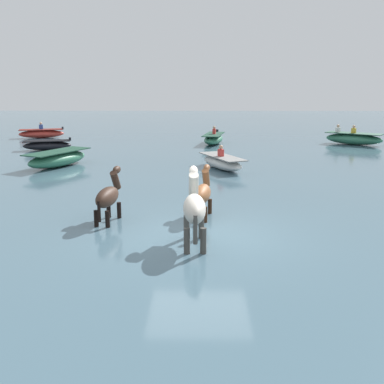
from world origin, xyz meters
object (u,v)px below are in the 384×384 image
at_px(horse_lead_chestnut, 203,195).
at_px(boat_near_starboard, 214,139).
at_px(boat_mid_channel, 58,159).
at_px(horse_flank_pinto, 194,210).
at_px(boat_near_port, 41,133).
at_px(boat_distant_west, 354,139).
at_px(boat_far_inshore, 222,162).
at_px(boat_distant_east, 47,145).
at_px(horse_trailing_dark_bay, 108,198).

xyz_separation_m(horse_lead_chestnut, boat_near_starboard, (0.77, 16.00, -0.31)).
xyz_separation_m(horse_lead_chestnut, boat_mid_channel, (-6.36, 7.89, -0.28)).
distance_m(horse_lead_chestnut, boat_near_starboard, 16.02).
xyz_separation_m(horse_flank_pinto, boat_near_port, (-10.72, 21.40, -0.51)).
relative_size(horse_flank_pinto, boat_near_starboard, 0.64).
height_order(horse_flank_pinto, boat_distant_west, horse_flank_pinto).
bearing_deg(boat_near_starboard, boat_near_port, 164.78).
bearing_deg(boat_far_inshore, boat_near_port, 135.12).
height_order(boat_near_starboard, boat_distant_west, boat_distant_west).
relative_size(horse_lead_chestnut, boat_mid_channel, 0.50).
bearing_deg(boat_distant_west, boat_mid_channel, -152.93).
relative_size(boat_near_starboard, boat_distant_west, 0.93).
height_order(boat_distant_east, boat_near_port, boat_near_port).
distance_m(horse_lead_chestnut, boat_mid_channel, 10.14).
relative_size(boat_far_inshore, boat_distant_west, 0.92).
distance_m(horse_trailing_dark_bay, boat_near_port, 21.39).
distance_m(boat_mid_channel, boat_far_inshore, 7.27).
relative_size(boat_mid_channel, boat_distant_west, 1.02).
height_order(boat_distant_east, boat_far_inshore, boat_far_inshore).
bearing_deg(boat_distant_west, horse_lead_chestnut, -120.29).
distance_m(horse_lead_chestnut, boat_distant_west, 18.39).
xyz_separation_m(horse_trailing_dark_bay, horse_flank_pinto, (2.27, -1.75, 0.17)).
height_order(horse_trailing_dark_bay, boat_distant_west, horse_trailing_dark_bay).
xyz_separation_m(boat_distant_east, boat_mid_channel, (2.19, -5.27, 0.08)).
height_order(horse_flank_pinto, boat_distant_east, horse_flank_pinto).
distance_m(horse_flank_pinto, boat_near_port, 23.94).
height_order(boat_mid_channel, boat_far_inshore, boat_far_inshore).
relative_size(horse_trailing_dark_bay, boat_near_starboard, 0.55).
bearing_deg(boat_near_port, boat_distant_west, -9.27).
xyz_separation_m(boat_near_starboard, boat_near_port, (-11.69, 3.18, -0.01)).
relative_size(boat_distant_east, boat_far_inshore, 0.86).
distance_m(horse_flank_pinto, boat_near_starboard, 18.25).
height_order(horse_flank_pinto, boat_mid_channel, horse_flank_pinto).
bearing_deg(boat_distant_west, boat_distant_east, -171.33).
xyz_separation_m(horse_lead_chestnut, boat_near_port, (-10.92, 19.18, -0.33)).
relative_size(horse_trailing_dark_bay, horse_flank_pinto, 0.86).
relative_size(boat_distant_east, boat_mid_channel, 0.77).
height_order(horse_flank_pinto, boat_far_inshore, horse_flank_pinto).
xyz_separation_m(boat_distant_east, boat_distant_west, (17.83, 2.72, 0.09)).
bearing_deg(boat_near_port, boat_distant_east, -68.56).
distance_m(boat_mid_channel, boat_near_starboard, 10.80).
xyz_separation_m(horse_flank_pinto, boat_mid_channel, (-6.16, 10.11, -0.47)).
bearing_deg(horse_lead_chestnut, boat_near_starboard, 87.24).
relative_size(horse_lead_chestnut, horse_trailing_dark_bay, 0.99).
xyz_separation_m(boat_near_starboard, boat_far_inshore, (0.12, -8.58, -0.03)).
distance_m(boat_distant_east, boat_near_starboard, 9.75).
height_order(horse_lead_chestnut, boat_near_starboard, horse_lead_chestnut).
bearing_deg(boat_distant_east, boat_near_port, 111.44).
bearing_deg(boat_mid_channel, boat_near_starboard, 48.66).
height_order(horse_trailing_dark_bay, boat_distant_east, horse_trailing_dark_bay).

